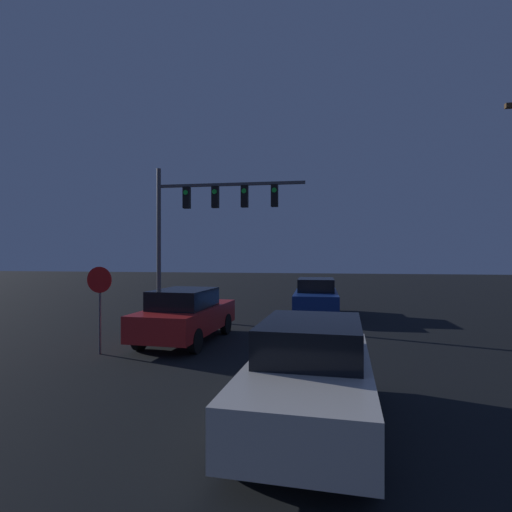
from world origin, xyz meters
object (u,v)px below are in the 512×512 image
at_px(car_mid, 186,315).
at_px(stop_sign, 100,293).
at_px(car_near, 310,373).
at_px(traffic_signal_mast, 204,212).
at_px(car_far, 316,297).

distance_m(car_mid, stop_sign, 2.69).
xyz_separation_m(car_near, traffic_signal_mast, (-4.65, 9.89, 3.65)).
xyz_separation_m(car_far, traffic_signal_mast, (-4.62, -1.48, 3.65)).
relative_size(car_far, traffic_signal_mast, 0.70).
bearing_deg(traffic_signal_mast, car_near, -64.82).
distance_m(car_near, stop_sign, 6.83).
bearing_deg(car_far, car_near, 89.85).
bearing_deg(car_far, stop_sign, 53.30).
bearing_deg(car_far, car_mid, 56.14).
bearing_deg(car_mid, car_near, -50.52).
bearing_deg(stop_sign, traffic_signal_mast, 80.30).
height_order(car_near, stop_sign, stop_sign).
bearing_deg(car_mid, traffic_signal_mast, 103.40).
distance_m(car_mid, traffic_signal_mast, 5.75).
height_order(car_far, traffic_signal_mast, traffic_signal_mast).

